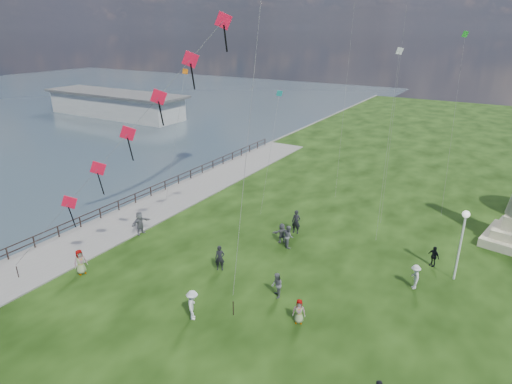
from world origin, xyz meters
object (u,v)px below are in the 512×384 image
Objects in this scene: person_7 at (288,236)px; person_9 at (434,256)px; lamppost at (463,231)px; person_10 at (80,262)px; person_2 at (193,305)px; person_8 at (415,277)px; person_0 at (220,258)px; person_6 at (296,222)px; person_11 at (282,233)px; person_4 at (299,311)px; pier_pavilion at (115,104)px; person_5 at (140,223)px; person_1 at (277,285)px.

person_7 is 10.02m from person_9.
lamppost reaches higher than person_10.
person_8 is at bearing -81.60° from person_2.
person_6 is (1.94, 7.58, 0.07)m from person_0.
person_11 is (-0.73, 0.36, -0.07)m from person_7.
person_11 reaches higher than person_9.
person_6 reaches higher than person_10.
person_10 is at bearing -87.88° from person_8.
person_10 is 1.11× the size of person_11.
person_4 is 0.94× the size of person_11.
person_8 is at bearing 123.24° from person_11.
person_4 is (55.94, -37.69, -1.12)m from pier_pavilion.
pier_pavilion is 68.91m from lamppost.
person_8 is at bearing 31.23° from person_4.
person_6 is 2.01m from person_11.
person_6 is 1.18× the size of person_8.
person_0 is 0.92× the size of person_6.
person_2 is 11.88m from person_5.
person_5 is (-15.35, 3.46, 0.22)m from person_4.
person_0 is 1.08× the size of person_8.
person_6 is at bearing 93.09° from person_4.
person_1 is at bearing -139.53° from lamppost.
lamppost is 15.44m from person_0.
pier_pavilion is 64.83m from person_1.
person_5 is 20.31m from person_8.
person_4 is 8.17m from person_8.
person_11 is (-5.18, 7.87, 0.05)m from person_4.
pier_pavilion is 20.77× the size of person_4.
person_7 is (51.49, -30.18, -1.00)m from pier_pavilion.
person_10 reaches higher than person_9.
person_7 is 1.05× the size of person_8.
person_5 is at bearing -26.44° from person_11.
person_4 is 0.90× the size of person_8.
pier_pavilion reaches higher than person_10.
person_6 reaches higher than person_8.
person_1 is at bearing -77.11° from person_8.
person_9 is 0.95× the size of person_11.
person_9 is (61.16, -27.57, -1.11)m from pier_pavilion.
person_6 reaches higher than person_2.
person_0 is 0.93× the size of person_5.
person_1 is 2.63m from person_4.
person_6 is at bearing -32.83° from person_7.
lamppost reaches higher than person_6.
person_1 reaches higher than person_4.
person_7 is 1.16× the size of person_9.
person_9 is at bearing 142.31° from person_11.
person_11 is (-9.89, 1.19, -0.03)m from person_8.
lamppost reaches higher than person_1.
person_7 is 9.19m from person_8.
person_6 is (-2.78, 8.38, 0.15)m from person_1.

